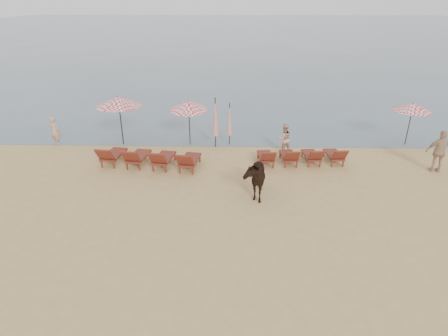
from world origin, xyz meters
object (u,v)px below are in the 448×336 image
object	(u,v)px
beachgoer_right_a	(284,139)
umbrella_open_left_a	(118,101)
umbrella_open_right	(413,107)
beachgoer_right_b	(440,152)
beachgoer_left	(55,131)
umbrella_open_left_b	(189,105)
umbrella_closed_right	(215,117)
lounger_cluster_right	(301,156)
umbrella_closed_left	(230,119)
cow	(254,176)
lounger_cluster_left	(149,157)

from	to	relation	value
beachgoer_right_a	umbrella_open_left_a	bearing A→B (deg)	-22.62
umbrella_open_right	beachgoer_right_b	distance (m)	3.50
beachgoer_left	beachgoer_right_a	size ratio (longest dim) A/B	1.00
umbrella_open_left_a	umbrella_open_left_b	xyz separation A→B (m)	(3.50, 0.21, -0.25)
umbrella_closed_right	beachgoer_left	bearing A→B (deg)	179.01
lounger_cluster_right	umbrella_open_left_b	xyz separation A→B (m)	(-5.43, 2.51, 1.65)
umbrella_closed_right	umbrella_open_right	bearing A→B (deg)	3.35
umbrella_closed_left	cow	bearing A→B (deg)	-79.60
lounger_cluster_right	cow	size ratio (longest dim) A/B	2.08
cow	beachgoer_left	bearing A→B (deg)	153.24
umbrella_open_right	beachgoer_left	world-z (taller)	umbrella_open_right
umbrella_open_left_b	umbrella_open_left_a	bearing A→B (deg)	-156.05
umbrella_open_left_a	beachgoer_right_b	distance (m)	15.19
beachgoer_right_a	umbrella_closed_left	bearing A→B (deg)	-38.29
lounger_cluster_right	umbrella_closed_right	xyz separation A→B (m)	(-4.06, 2.10, 1.18)
umbrella_open_right	beachgoer_left	size ratio (longest dim) A/B	1.49
umbrella_open_right	lounger_cluster_right	bearing A→B (deg)	-175.40
lounger_cluster_left	umbrella_open_left_a	distance (m)	3.88
umbrella_open_right	umbrella_closed_right	world-z (taller)	umbrella_closed_right
umbrella_closed_right	beachgoer_right_a	world-z (taller)	umbrella_closed_right
lounger_cluster_left	umbrella_open_left_a	size ratio (longest dim) A/B	1.79
umbrella_closed_left	umbrella_closed_right	world-z (taller)	umbrella_closed_right
lounger_cluster_left	beachgoer_left	world-z (taller)	beachgoer_left
umbrella_closed_right	umbrella_open_left_a	bearing A→B (deg)	177.56
umbrella_closed_left	cow	size ratio (longest dim) A/B	1.17
umbrella_open_left_a	umbrella_closed_left	xyz separation A→B (m)	(5.59, 0.14, -0.94)
cow	umbrella_open_left_b	bearing A→B (deg)	119.91
lounger_cluster_left	beachgoer_left	bearing A→B (deg)	161.93
lounger_cluster_left	umbrella_closed_right	world-z (taller)	umbrella_closed_right
umbrella_closed_left	umbrella_open_left_b	bearing A→B (deg)	178.02
cow	lounger_cluster_left	bearing A→B (deg)	152.10
umbrella_closed_right	beachgoer_left	size ratio (longest dim) A/B	1.72
beachgoer_right_b	beachgoer_left	bearing A→B (deg)	1.96
umbrella_closed_left	beachgoer_right_a	world-z (taller)	umbrella_closed_left
lounger_cluster_left	lounger_cluster_right	world-z (taller)	lounger_cluster_left
lounger_cluster_left	umbrella_open_right	world-z (taller)	umbrella_open_right
lounger_cluster_right	umbrella_closed_right	world-z (taller)	umbrella_closed_right
umbrella_closed_right	umbrella_closed_left	bearing A→B (deg)	25.75
beachgoer_right_a	beachgoer_right_b	bearing A→B (deg)	147.22
lounger_cluster_right	beachgoer_left	bearing A→B (deg)	165.03
umbrella_closed_right	beachgoer_left	xyz separation A→B (m)	(-8.38, 0.15, -0.85)
umbrella_open_left_b	umbrella_closed_right	xyz separation A→B (m)	(1.37, -0.42, -0.47)
lounger_cluster_left	umbrella_open_right	size ratio (longest dim) A/B	2.06
umbrella_open_left_b	umbrella_closed_left	xyz separation A→B (m)	(2.09, -0.07, -0.69)
umbrella_closed_left	beachgoer_right_b	size ratio (longest dim) A/B	1.17
lounger_cluster_right	umbrella_open_right	world-z (taller)	umbrella_open_right
beachgoer_right_a	umbrella_closed_right	bearing A→B (deg)	-28.58
cow	beachgoer_left	size ratio (longest dim) A/B	1.27
lounger_cluster_left	umbrella_open_left_a	bearing A→B (deg)	133.65
umbrella_open_left_b	lounger_cluster_right	bearing A→B (deg)	-4.29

